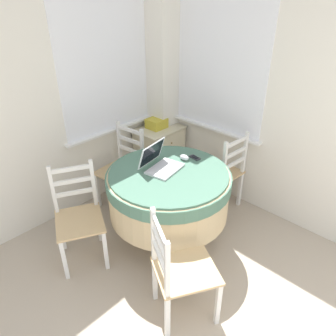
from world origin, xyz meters
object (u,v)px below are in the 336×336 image
Objects in this scene: cell_phone at (195,157)px; dining_chair_camera_near at (180,271)px; laptop at (160,163)px; computer_mouse at (184,157)px; storage_box at (157,123)px; round_dining_table at (169,190)px; corner_cabinet at (160,154)px; dining_chair_near_back_window at (123,169)px; dining_chair_near_right_window at (222,172)px; dining_chair_left_flank at (79,217)px.

cell_phone is 1.13m from dining_chair_camera_near.
laptop is 0.37m from cell_phone.
computer_mouse is 1.01m from storage_box.
round_dining_table is 5.20× the size of storage_box.
dining_chair_camera_near is 4.21× the size of storage_box.
cell_phone is at bearing -115.22° from corner_cabinet.
round_dining_table is 1.24× the size of dining_chair_near_back_window.
laptop is 0.90m from dining_chair_near_right_window.
computer_mouse is 0.11× the size of dining_chair_left_flank.
storage_box is (1.45, 0.49, 0.31)m from dining_chair_left_flank.
dining_chair_near_right_window reaches higher than round_dining_table.
laptop is at bearing 168.66° from computer_mouse.
round_dining_table is at bearing -90.42° from laptop.
laptop is 0.54× the size of corner_cabinet.
corner_cabinet is at bearing 48.82° from round_dining_table.
dining_chair_left_flank is at bearing 158.25° from computer_mouse.
round_dining_table is 11.59× the size of computer_mouse.
dining_chair_left_flank is at bearing 157.71° from cell_phone.
laptop is 0.41× the size of dining_chair_near_right_window.
round_dining_table is 0.82m from dining_chair_camera_near.
dining_chair_near_right_window reaches higher than storage_box.
storage_box is (0.41, 0.92, -0.03)m from cell_phone.
dining_chair_left_flank is at bearing 98.18° from dining_chair_camera_near.
cell_phone reaches higher than round_dining_table.
round_dining_table is 1.24× the size of dining_chair_left_flank.
round_dining_table is 1.20m from corner_cabinet.
dining_chair_left_flank is (-0.95, 0.38, -0.36)m from computer_mouse.
laptop is at bearing -99.73° from dining_chair_near_back_window.
laptop is 3.89× the size of computer_mouse.
round_dining_table is 2.98× the size of laptop.
computer_mouse reaches higher than round_dining_table.
dining_chair_camera_near is 1.99m from corner_cabinet.
dining_chair_near_back_window is at bearing 80.27° from laptop.
laptop is 1.74× the size of storage_box.
corner_cabinet is (0.65, 0.08, -0.09)m from dining_chair_near_back_window.
round_dining_table is at bearing -131.18° from corner_cabinet.
computer_mouse reaches higher than storage_box.
dining_chair_left_flank is at bearing -161.15° from storage_box.
corner_cabinet is at bearing 64.78° from cell_phone.
dining_chair_camera_near reaches higher than round_dining_table.
dining_chair_near_back_window is at bearing 81.45° from round_dining_table.
dining_chair_near_back_window is at bearing 106.50° from cell_phone.
laptop is at bearing 164.13° from cell_phone.
laptop is 0.41× the size of dining_chair_camera_near.
dining_chair_left_flank is (-1.48, 0.45, 0.00)m from dining_chair_near_right_window.
dining_chair_left_flank is 1.53m from corner_cabinet.
round_dining_table is 1.24× the size of dining_chair_near_right_window.
dining_chair_camera_near is (-0.53, -0.61, -0.15)m from round_dining_table.
cell_phone is at bearing -27.54° from computer_mouse.
storage_box is (0.50, 0.87, -0.05)m from computer_mouse.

